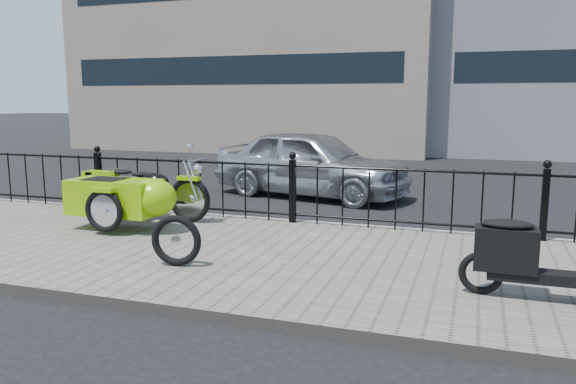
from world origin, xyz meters
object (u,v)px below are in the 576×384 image
(scooter, at_px, (534,257))
(spare_tire, at_px, (176,241))
(motorcycle_sidecar, at_px, (131,196))
(sedan_car, at_px, (311,163))

(scooter, xyz_separation_m, spare_tire, (-3.70, -0.13, -0.12))
(motorcycle_sidecar, height_order, spare_tire, motorcycle_sidecar)
(motorcycle_sidecar, bearing_deg, spare_tire, -42.98)
(sedan_car, bearing_deg, scooter, -132.40)
(scooter, relative_size, spare_tire, 2.65)
(sedan_car, bearing_deg, spare_tire, -166.46)
(scooter, bearing_deg, sedan_car, 124.68)
(scooter, height_order, sedan_car, sedan_car)
(motorcycle_sidecar, distance_m, spare_tire, 2.18)
(motorcycle_sidecar, relative_size, scooter, 1.47)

